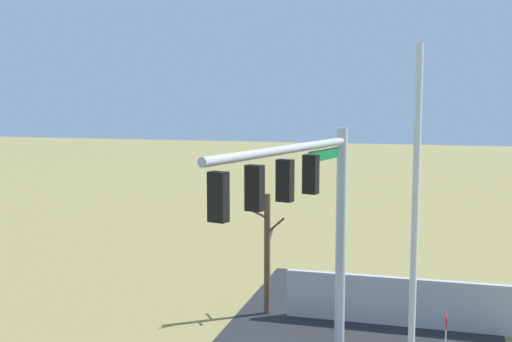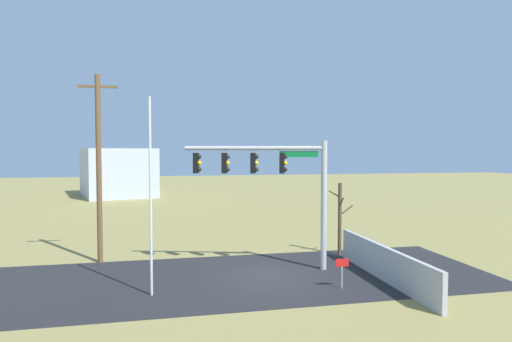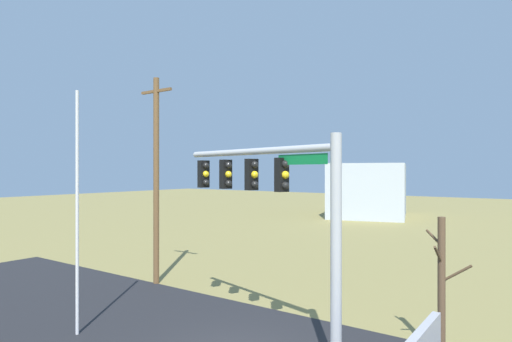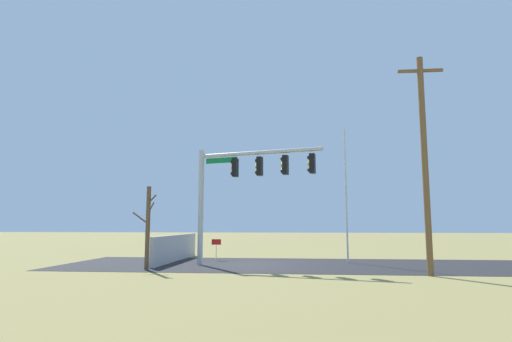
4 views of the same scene
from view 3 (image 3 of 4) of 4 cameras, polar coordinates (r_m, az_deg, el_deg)
road_surface at (r=15.48m, az=-15.44°, el=-19.21°), size 28.00×8.00×0.01m
signal_mast at (r=12.32m, az=2.60°, el=-3.36°), size 6.48×1.94×6.04m
flagpole at (r=14.55m, az=-22.63°, el=-5.10°), size 0.10×0.10×7.61m
utility_pole at (r=20.00m, az=-13.09°, el=-0.76°), size 1.90×0.26×9.32m
bare_tree at (r=12.98m, az=23.41°, el=-13.86°), size 1.27×1.02×3.86m
distant_building at (r=50.25m, az=14.71°, el=-2.43°), size 10.47×12.62×5.90m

